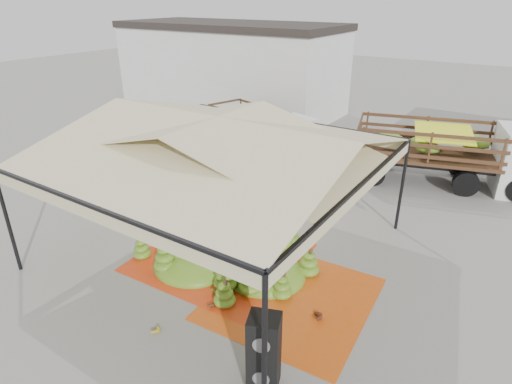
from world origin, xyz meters
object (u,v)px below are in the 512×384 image
Objects in this scene: speaker_stack at (264,352)px; truck_right at (459,148)px; truck_left at (263,127)px; vendor at (345,176)px; banana_heap at (226,236)px.

truck_right is at bearing 63.85° from speaker_stack.
truck_right is (8.51, 0.84, 0.29)m from truck_left.
vendor is (-2.14, 8.97, -0.05)m from speaker_stack.
truck_left is (-4.02, 8.30, 0.60)m from banana_heap.
speaker_stack is at bearing -41.30° from truck_left.
speaker_stack is 0.22× the size of truck_right.
banana_heap is at bearing -48.04° from truck_left.
banana_heap is at bearing 101.53° from vendor.
speaker_stack is (3.38, -3.28, 0.21)m from banana_heap.
speaker_stack reaches higher than vendor.
truck_left is 8.55m from truck_right.
truck_right reaches higher than truck_left.
speaker_stack is 12.48m from truck_right.
truck_right is at bearing 21.74° from truck_left.
speaker_stack is 9.22m from vendor.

